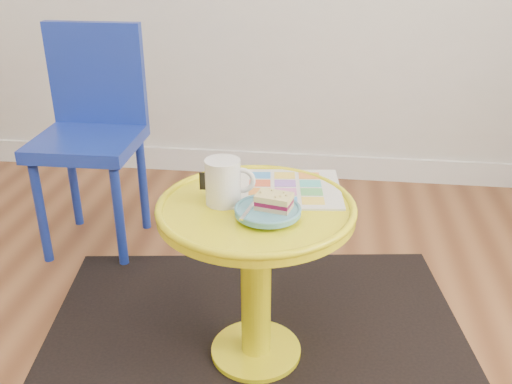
# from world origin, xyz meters

# --- Properties ---
(rug) EXTENTS (1.44, 1.27, 0.01)m
(rug) POSITION_xyz_m (0.55, 0.64, 0.00)
(rug) COLOR black
(rug) RESTS_ON ground
(side_table) EXTENTS (0.52, 0.52, 0.50)m
(side_table) POSITION_xyz_m (0.55, 0.64, 0.36)
(side_table) COLOR yellow
(side_table) RESTS_ON ground
(chair) EXTENTS (0.38, 0.38, 0.84)m
(chair) POSITION_xyz_m (-0.16, 1.28, 0.48)
(chair) COLOR #172E9B
(chair) RESTS_ON ground
(newspaper) EXTENTS (0.33, 0.29, 0.01)m
(newspaper) POSITION_xyz_m (0.62, 0.75, 0.50)
(newspaper) COLOR silver
(newspaper) RESTS_ON side_table
(mug) EXTENTS (0.13, 0.09, 0.12)m
(mug) POSITION_xyz_m (0.46, 0.65, 0.56)
(mug) COLOR silver
(mug) RESTS_ON side_table
(plate) EXTENTS (0.17, 0.17, 0.02)m
(plate) POSITION_xyz_m (0.59, 0.58, 0.51)
(plate) COLOR teal
(plate) RESTS_ON newspaper
(cake_slice) EXTENTS (0.10, 0.08, 0.04)m
(cake_slice) POSITION_xyz_m (0.60, 0.59, 0.54)
(cake_slice) COLOR #D3BC8C
(cake_slice) RESTS_ON plate
(fork) EXTENTS (0.04, 0.14, 0.00)m
(fork) POSITION_xyz_m (0.55, 0.59, 0.52)
(fork) COLOR silver
(fork) RESTS_ON plate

